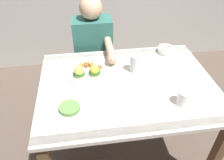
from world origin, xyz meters
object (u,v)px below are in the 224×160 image
at_px(dining_table, 127,95).
at_px(eggs_benedict_plate, 87,73).
at_px(side_plate, 70,109).
at_px(diner_person, 94,52).
at_px(fruit_bowl, 166,50).
at_px(coffee_mug, 184,97).
at_px(water_glass_near, 135,64).
at_px(fork, 147,92).

bearing_deg(dining_table, eggs_benedict_plate, 155.54).
distance_m(side_plate, diner_person, 0.84).
height_order(fruit_bowl, coffee_mug, coffee_mug).
xyz_separation_m(eggs_benedict_plate, fruit_bowl, (0.66, 0.22, 0.00)).
relative_size(fruit_bowl, water_glass_near, 0.89).
relative_size(side_plate, diner_person, 0.18).
xyz_separation_m(dining_table, coffee_mug, (0.30, -0.24, 0.16)).
bearing_deg(fork, fruit_bowl, 58.70).
distance_m(fruit_bowl, coffee_mug, 0.60).
bearing_deg(water_glass_near, side_plate, -144.03).
xyz_separation_m(eggs_benedict_plate, side_plate, (-0.12, -0.33, -0.01)).
bearing_deg(fork, dining_table, 134.15).
bearing_deg(diner_person, side_plate, -104.05).
bearing_deg(side_plate, water_glass_near, 35.97).
height_order(eggs_benedict_plate, fruit_bowl, eggs_benedict_plate).
xyz_separation_m(dining_table, side_plate, (-0.39, -0.21, 0.12)).
height_order(side_plate, diner_person, diner_person).
bearing_deg(water_glass_near, eggs_benedict_plate, -178.25).
height_order(fork, side_plate, side_plate).
height_order(dining_table, fruit_bowl, fruit_bowl).
bearing_deg(fruit_bowl, diner_person, 156.23).
xyz_separation_m(eggs_benedict_plate, water_glass_near, (0.35, 0.01, 0.03)).
xyz_separation_m(fruit_bowl, coffee_mug, (-0.09, -0.59, 0.02)).
bearing_deg(fork, side_plate, -169.01).
xyz_separation_m(dining_table, eggs_benedict_plate, (-0.27, 0.12, 0.13)).
bearing_deg(dining_table, fork, -45.85).
bearing_deg(water_glass_near, diner_person, 119.92).
bearing_deg(coffee_mug, fruit_bowl, 81.47).
bearing_deg(water_glass_near, coffee_mug, -59.93).
xyz_separation_m(water_glass_near, side_plate, (-0.47, -0.34, -0.05)).
height_order(coffee_mug, side_plate, coffee_mug).
relative_size(dining_table, coffee_mug, 10.78).
distance_m(dining_table, diner_person, 0.63).
relative_size(water_glass_near, diner_person, 0.12).
relative_size(fork, diner_person, 0.11).
bearing_deg(eggs_benedict_plate, diner_person, 80.16).
bearing_deg(water_glass_near, dining_table, -120.79).
distance_m(eggs_benedict_plate, fork, 0.45).
bearing_deg(diner_person, fruit_bowl, -23.77).
distance_m(fruit_bowl, water_glass_near, 0.37).
xyz_separation_m(fruit_bowl, side_plate, (-0.78, -0.56, -0.02)).
bearing_deg(diner_person, fork, -67.41).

